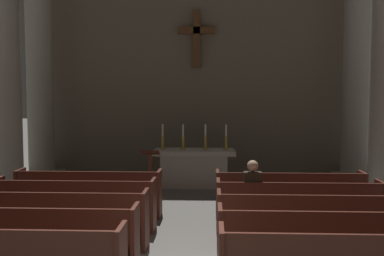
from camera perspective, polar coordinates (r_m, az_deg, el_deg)
name	(u,v)px	position (r m, az deg, el deg)	size (l,w,h in m)	color
pew_left_row_2	(33,238)	(6.97, -19.27, -12.84)	(2.95, 0.50, 0.95)	#4C2319
pew_left_row_3	(57,219)	(7.84, -16.58, -10.84)	(2.95, 0.50, 0.95)	#4C2319
pew_left_row_4	(75,204)	(8.74, -14.46, -9.22)	(2.95, 0.50, 0.95)	#4C2319
pew_left_row_5	(89,193)	(9.66, -12.75, -7.90)	(2.95, 0.50, 0.95)	#4C2319
pew_right_row_2	(326,242)	(6.68, 16.39, -13.52)	(2.95, 0.50, 0.95)	#4C2319
pew_right_row_3	(310,222)	(7.59, 14.60, -11.31)	(2.95, 0.50, 0.95)	#4C2319
pew_right_row_4	(299,207)	(8.52, 13.21, -9.56)	(2.95, 0.50, 0.95)	#4C2319
pew_right_row_5	(289,195)	(9.45, 12.11, -8.16)	(2.95, 0.50, 0.95)	#4C2319
column_left_third	(5,70)	(11.99, -22.43, 6.77)	(1.13, 1.13, 6.34)	#9E998E
column_left_fourth	(40,74)	(14.06, -18.53, 6.46)	(1.13, 1.13, 6.34)	#9E998E
column_right_fourth	(356,73)	(13.75, 19.90, 6.48)	(1.13, 1.13, 6.34)	#9E998E
altar	(194,167)	(12.28, 0.28, -4.92)	(2.20, 0.90, 1.01)	#A8A399
candlestick_outer_left	(163,141)	(12.25, -3.70, -1.68)	(0.16, 0.16, 0.68)	#B79338
candlestick_inner_left	(183,141)	(12.20, -1.13, -1.69)	(0.16, 0.16, 0.68)	#B79338
candlestick_inner_right	(205,142)	(12.18, 1.69, -1.71)	(0.16, 0.16, 0.68)	#B79338
candlestick_outer_right	(226,142)	(12.18, 4.28, -1.72)	(0.16, 0.16, 0.68)	#B79338
apse_with_cross	(197,52)	(14.31, 0.63, 9.46)	(10.30, 0.46, 7.57)	#706656
lectern	(150,174)	(11.19, -5.23, -5.77)	(0.44, 0.36, 1.15)	#4C2319
lone_worshipper	(252,194)	(8.39, 7.52, -8.19)	(0.32, 0.43, 1.32)	#26262B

